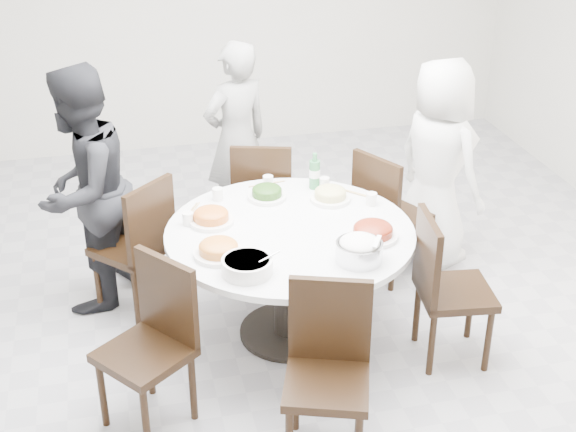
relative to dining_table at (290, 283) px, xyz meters
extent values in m
cube|color=#A7A7AB|center=(-0.05, 0.32, -0.38)|extent=(6.00, 6.00, 0.01)
cube|color=silver|center=(-0.05, 3.32, 1.02)|extent=(6.00, 0.01, 2.80)
cylinder|color=white|center=(0.00, 0.00, 0.00)|extent=(1.50, 1.50, 0.75)
cube|color=black|center=(0.88, 0.57, 0.10)|extent=(0.57, 0.57, 0.95)
cube|color=black|center=(0.05, 1.02, 0.10)|extent=(0.52, 0.52, 0.95)
cube|color=black|center=(-0.93, 0.54, 0.10)|extent=(0.59, 0.59, 0.95)
cube|color=black|center=(-0.94, -0.62, 0.10)|extent=(0.59, 0.59, 0.95)
cube|color=black|center=(-0.07, -1.08, 0.10)|extent=(0.53, 0.53, 0.95)
cube|color=black|center=(0.90, -0.44, 0.10)|extent=(0.47, 0.47, 0.95)
imported|color=white|center=(1.24, 0.70, 0.38)|extent=(0.74, 0.87, 1.52)
imported|color=black|center=(-0.06, 1.47, 0.38)|extent=(0.65, 0.55, 1.52)
imported|color=black|center=(-1.19, 0.70, 0.44)|extent=(0.95, 1.01, 1.64)
cylinder|color=white|center=(-0.04, 0.45, 0.41)|extent=(0.25, 0.25, 0.06)
cylinder|color=white|center=(0.35, 0.33, 0.41)|extent=(0.26, 0.26, 0.07)
cylinder|color=white|center=(-0.44, 0.20, 0.41)|extent=(0.27, 0.27, 0.07)
cylinder|color=white|center=(0.45, -0.20, 0.41)|extent=(0.30, 0.30, 0.07)
cylinder|color=white|center=(-0.46, -0.20, 0.41)|extent=(0.29, 0.29, 0.07)
cylinder|color=silver|center=(0.29, -0.44, 0.43)|extent=(0.26, 0.26, 0.11)
cylinder|color=white|center=(-0.34, -0.42, 0.42)|extent=(0.28, 0.28, 0.09)
cylinder|color=#307943|center=(0.30, 0.54, 0.50)|extent=(0.07, 0.07, 0.25)
cylinder|color=white|center=(0.02, 0.66, 0.42)|extent=(0.07, 0.07, 0.08)
camera|label=1|loc=(-0.99, -4.10, 2.65)|focal=50.00mm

